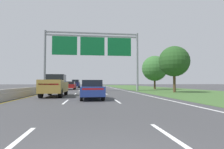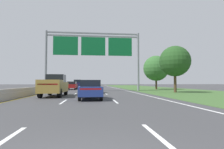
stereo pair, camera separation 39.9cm
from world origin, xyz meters
name	(u,v)px [view 1 (the left image)]	position (x,y,z in m)	size (l,w,h in m)	color
ground_plane	(90,89)	(0.00, 35.00, 0.00)	(220.00, 220.00, 0.00)	#3D3D3F
lane_striping	(90,89)	(0.00, 34.54, 0.00)	(11.96, 106.00, 0.01)	white
grass_verge_right	(155,89)	(13.95, 35.00, 0.01)	(14.00, 110.00, 0.02)	#3D602D
median_barrier_concrete	(57,88)	(-6.60, 35.00, 0.35)	(0.60, 110.00, 0.85)	#A8A399
overhead_sign_gantry	(92,49)	(0.30, 26.27, 6.75)	(15.06, 0.42, 9.52)	gray
pickup_truck_gold	(55,85)	(-3.58, 15.92, 1.07)	(2.04, 5.42, 2.20)	#A38438
car_darkgreen_centre_lane_sedan	(92,87)	(0.21, 21.58, 0.82)	(1.84, 4.41, 1.57)	#193D23
car_navy_left_lane_suv	(76,84)	(-3.63, 45.28, 1.10)	(1.99, 4.74, 2.11)	#161E47
car_red_left_lane_sedan	(70,85)	(-3.84, 33.78, 0.82)	(1.89, 4.43, 1.57)	maroon
car_black_centre_lane_sedan	(90,85)	(0.11, 43.96, 0.82)	(1.93, 4.44, 1.57)	black
car_blue_centre_lane_sedan	(92,89)	(0.01, 12.40, 0.82)	(1.94, 4.45, 1.57)	navy
roadside_tree_near	(174,61)	(11.47, 21.08, 4.30)	(4.21, 4.21, 6.41)	#4C3823
roadside_tree_mid	(155,68)	(12.83, 32.34, 4.21)	(5.04, 5.04, 6.74)	#4C3823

